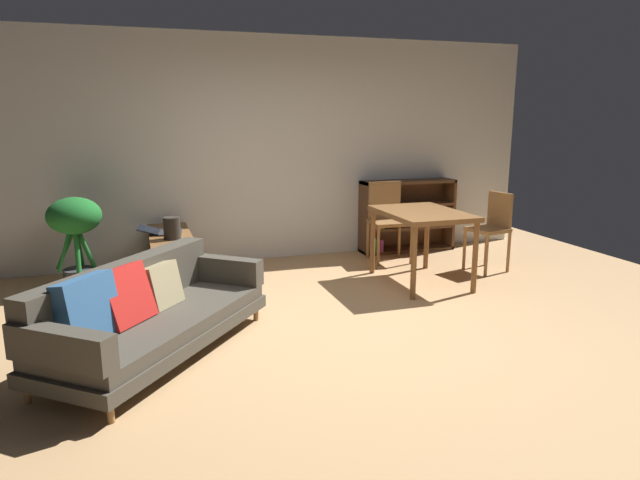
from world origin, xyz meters
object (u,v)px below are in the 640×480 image
object	(u,v)px
fabric_couch	(146,312)
dining_chair_far	(492,226)
dining_chair_near	(387,216)
open_laptop	(163,231)
bookshelf	(401,216)
media_console	(172,259)
desk_speaker	(172,228)
potted_floor_plant	(75,226)
dining_table	(422,220)

from	to	relation	value
fabric_couch	dining_chair_far	distance (m)	4.05
dining_chair_near	dining_chair_far	world-z (taller)	dining_chair_near
open_laptop	dining_chair_near	distance (m)	2.69
dining_chair_near	bookshelf	size ratio (longest dim) A/B	0.76
media_console	open_laptop	world-z (taller)	open_laptop
fabric_couch	dining_chair_far	size ratio (longest dim) A/B	2.24
fabric_couch	bookshelf	size ratio (longest dim) A/B	1.60
open_laptop	bookshelf	xyz separation A→B (m)	(3.06, 0.55, -0.09)
desk_speaker	bookshelf	xyz separation A→B (m)	(2.98, 0.87, -0.18)
potted_floor_plant	dining_chair_far	distance (m)	4.55
desk_speaker	bookshelf	size ratio (longest dim) A/B	0.18
open_laptop	dining_chair_near	world-z (taller)	dining_chair_near
dining_chair_far	media_console	bearing A→B (deg)	170.65
dining_chair_far	potted_floor_plant	bearing A→B (deg)	170.14
open_laptop	bookshelf	size ratio (longest dim) A/B	0.38
fabric_couch	dining_table	world-z (taller)	dining_table
fabric_couch	dining_table	distance (m)	3.04
fabric_couch	open_laptop	size ratio (longest dim) A/B	4.18
open_laptop	desk_speaker	distance (m)	0.34
fabric_couch	desk_speaker	distance (m)	1.67
open_laptop	dining_table	size ratio (longest dim) A/B	0.44
fabric_couch	open_laptop	bearing A→B (deg)	83.30
dining_table	fabric_couch	bearing A→B (deg)	-159.49
fabric_couch	bookshelf	world-z (taller)	bookshelf
potted_floor_plant	dining_chair_near	distance (m)	3.55
media_console	potted_floor_plant	xyz separation A→B (m)	(-0.93, 0.19, 0.38)
desk_speaker	open_laptop	bearing A→B (deg)	103.88
potted_floor_plant	bookshelf	world-z (taller)	potted_floor_plant
open_laptop	potted_floor_plant	distance (m)	0.87
potted_floor_plant	desk_speaker	bearing A→B (deg)	-24.25
potted_floor_plant	dining_chair_far	bearing A→B (deg)	-9.86
dining_table	dining_chair_far	size ratio (longest dim) A/B	1.22
bookshelf	dining_chair_far	bearing A→B (deg)	-65.47
dining_chair_far	dining_table	bearing A→B (deg)	-168.70
dining_table	desk_speaker	bearing A→B (deg)	167.57
desk_speaker	dining_table	bearing A→B (deg)	-12.43
dining_chair_near	dining_chair_far	distance (m)	1.25
open_laptop	desk_speaker	size ratio (longest dim) A/B	2.16
fabric_couch	open_laptop	xyz separation A→B (m)	(0.23, 1.94, 0.22)
dining_table	dining_chair_far	xyz separation A→B (m)	(1.01, 0.20, -0.16)
desk_speaker	dining_table	xyz separation A→B (m)	(2.53, -0.56, 0.04)
dining_table	dining_chair_near	xyz separation A→B (m)	(0.08, 1.03, -0.14)
desk_speaker	dining_table	world-z (taller)	dining_table
dining_table	bookshelf	bearing A→B (deg)	72.32
open_laptop	dining_chair_far	distance (m)	3.68
desk_speaker	bookshelf	distance (m)	3.11
open_laptop	desk_speaker	world-z (taller)	desk_speaker
media_console	potted_floor_plant	world-z (taller)	potted_floor_plant
fabric_couch	dining_chair_near	bearing A→B (deg)	35.60
media_console	dining_chair_far	size ratio (longest dim) A/B	1.51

